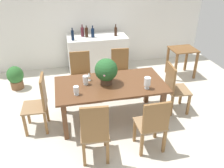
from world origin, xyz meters
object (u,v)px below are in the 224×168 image
Objects in this scene: kitchen_counter at (98,55)px; wine_bottle_tall at (116,31)px; chair_near_right at (153,124)px; wine_bottle_green at (82,32)px; flower_centerpiece at (106,71)px; potted_plant_floor at (16,77)px; crystal_vase_center_near at (147,82)px; chair_head_end at (40,101)px; wine_bottle_amber at (87,32)px; wine_bottle_clear at (93,33)px; chair_far_left at (81,73)px; crystal_vase_left at (76,90)px; crystal_vase_right at (86,79)px; wine_glass at (89,75)px; wine_bottle_dark at (73,35)px; side_table at (182,55)px; dining_table at (111,89)px; chair_near_left at (95,131)px; chair_foot_end at (174,86)px; chair_far_right at (121,69)px.

wine_bottle_tall is (0.47, -0.04, 0.60)m from kitchen_counter.
chair_near_right is 3.24× the size of wine_bottle_green.
potted_plant_floor is (-1.82, 1.60, -0.72)m from flower_centerpiece.
potted_plant_floor is (-2.46, 1.93, -0.59)m from crystal_vase_center_near.
chair_head_end reaches higher than kitchen_counter.
chair_head_end is 3.63× the size of wine_bottle_amber.
wine_bottle_clear reaches higher than kitchen_counter.
chair_far_left is 6.49× the size of crystal_vase_left.
crystal_vase_right is 0.31× the size of potted_plant_floor.
chair_near_right is (1.69, -0.97, -0.03)m from chair_head_end.
wine_glass is 0.53× the size of wine_bottle_dark.
potted_plant_floor is at bearing 158.37° from chair_far_left.
wine_bottle_clear reaches higher than chair_near_right.
chair_far_left is 3.38× the size of wine_bottle_tall.
chair_near_right is 3.31× the size of wine_bottle_clear.
potted_plant_floor is at bearing -161.19° from wine_bottle_green.
side_table is at bearing -11.14° from wine_bottle_dark.
crystal_vase_left is at bearing -159.08° from dining_table.
chair_near_left reaches higher than crystal_vase_right.
chair_head_end is (-2.50, -0.01, 0.02)m from chair_foot_end.
wine_bottle_green is (-0.23, 2.20, 0.43)m from dining_table.
chair_near_right is 6.27× the size of crystal_vase_left.
chair_head_end is 2.48m from wine_bottle_green.
chair_foot_end reaches higher than crystal_vase_center_near.
potted_plant_floor is at bearing -156.01° from chair_head_end.
wine_bottle_green reaches higher than wine_glass.
wine_bottle_dark is 1.09m from wine_bottle_tall.
dining_table is at bearing -108.72° from chair_near_left.
wine_bottle_dark is (-0.06, 0.95, 0.55)m from chair_far_left.
chair_foot_end is 2.09× the size of flower_centerpiece.
chair_near_right is 0.77m from crystal_vase_center_near.
chair_head_end reaches higher than chair_far_right.
wine_bottle_tall reaches higher than chair_head_end.
chair_near_left reaches higher than side_table.
chair_head_end is at bearing 95.75° from chair_foot_end.
crystal_vase_center_near is at bearing -29.34° from wine_glass.
crystal_vase_left is 0.52× the size of wine_bottle_tall.
wine_bottle_clear is at bearing -92.83° from chair_near_left.
crystal_vase_right reaches higher than wine_glass.
chair_far_left is at bearing 65.34° from chair_foot_end.
chair_near_right is 0.89m from chair_near_left.
wine_bottle_tall reaches higher than crystal_vase_right.
wine_bottle_clear is (-1.25, 2.06, 0.54)m from chair_foot_end.
chair_far_left reaches higher than dining_table.
flower_centerpiece reaches higher than chair_head_end.
chair_near_left is 3.61× the size of wine_bottle_clear.
chair_near_right is 3.39× the size of wine_bottle_amber.
kitchen_counter is 5.26× the size of wine_bottle_amber.
kitchen_counter is (0.19, 2.08, -0.52)m from flower_centerpiece.
potted_plant_floor is (-2.33, 2.61, -0.24)m from chair_near_right.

